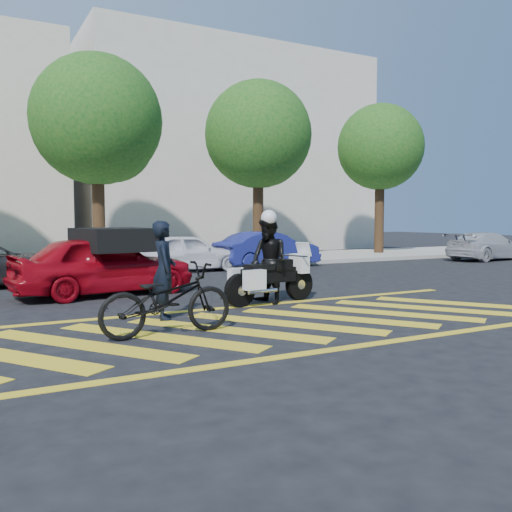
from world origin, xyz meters
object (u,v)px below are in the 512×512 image
police_motorcycle (270,278)px  officer_moto (269,261)px  officer_bike (164,270)px  parked_far_right (487,246)px  parked_mid_right (188,253)px  red_convertible (104,265)px  parked_right (268,250)px  bicycle (167,299)px

police_motorcycle → officer_moto: 0.36m
officer_bike → parked_far_right: officer_bike is taller
parked_mid_right → red_convertible: bearing=140.5°
parked_right → parked_far_right: size_ratio=0.96×
bicycle → police_motorcycle: 3.50m
parked_mid_right → parked_far_right: size_ratio=0.91×
officer_moto → parked_right: (4.03, 7.20, -0.26)m
officer_bike → parked_mid_right: size_ratio=0.47×
red_convertible → parked_right: (6.80, 4.30, -0.06)m
officer_moto → parked_mid_right: officer_moto is taller
bicycle → officer_moto: bearing=-58.5°
parked_mid_right → parked_right: size_ratio=0.95×
parked_mid_right → parked_far_right: 13.05m
police_motorcycle → red_convertible: 4.02m
parked_right → officer_bike: bearing=134.5°
red_convertible → parked_far_right: bearing=-88.2°
officer_bike → red_convertible: officer_bike is taller
parked_far_right → parked_right: bearing=76.8°
officer_bike → parked_far_right: bearing=-55.1°
bicycle → officer_moto: (2.89, 1.96, 0.35)m
officer_moto → parked_far_right: officer_moto is taller
red_convertible → parked_mid_right: bearing=-49.1°
officer_moto → parked_right: size_ratio=0.46×
officer_bike → parked_far_right: (16.46, 6.46, -0.28)m
police_motorcycle → parked_mid_right: 7.27m
officer_moto → parked_right: 8.26m
officer_bike → parked_far_right: size_ratio=0.43×
police_motorcycle → officer_moto: (-0.02, 0.01, 0.36)m
parked_mid_right → parked_right: bearing=-88.5°
parked_right → parked_mid_right: bearing=84.2°
red_convertible → parked_far_right: size_ratio=1.01×
officer_bike → parked_mid_right: 8.60m
bicycle → parked_mid_right: (3.87, 9.16, 0.08)m
officer_bike → police_motorcycle: officer_bike is taller
officer_moto → officer_bike: bearing=-84.6°
police_motorcycle → officer_moto: officer_moto is taller
bicycle → red_convertible: 4.86m
officer_bike → bicycle: 1.39m
red_convertible → parked_far_right: (16.72, 2.90, -0.11)m
parked_right → police_motorcycle: bearing=145.1°
police_motorcycle → parked_right: size_ratio=0.58×
officer_bike → parked_mid_right: bearing=-10.3°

